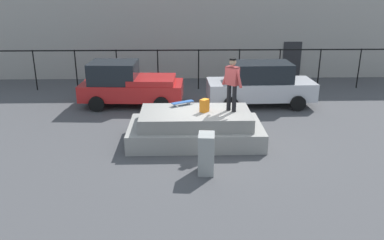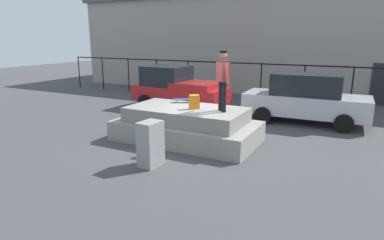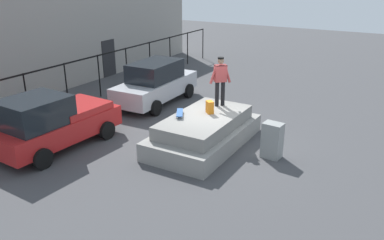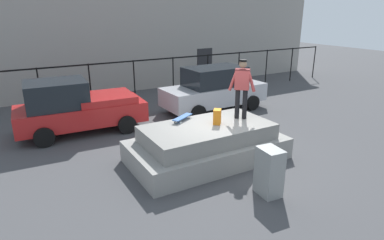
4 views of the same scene
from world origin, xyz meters
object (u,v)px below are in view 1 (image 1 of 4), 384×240
object	(u,v)px
skateboarder	(232,81)
car_red_pickup_near	(128,84)
skateboard	(183,102)
car_silver_sedan_mid	(261,84)
backpack	(204,106)
utility_box	(206,154)

from	to	relation	value
skateboarder	car_red_pickup_near	xyz separation A→B (m)	(-3.91, 4.17, -1.13)
skateboard	car_silver_sedan_mid	xyz separation A→B (m)	(3.35, 3.34, -0.22)
backpack	car_red_pickup_near	world-z (taller)	car_red_pickup_near
skateboarder	utility_box	bearing A→B (deg)	-112.28
car_red_pickup_near	utility_box	size ratio (longest dim) A/B	3.82
car_red_pickup_near	utility_box	bearing A→B (deg)	-65.58
skateboard	backpack	xyz separation A→B (m)	(0.71, -0.75, 0.11)
skateboarder	utility_box	distance (m)	2.93
skateboarder	car_red_pickup_near	size ratio (longest dim) A/B	0.40
utility_box	car_silver_sedan_mid	bearing A→B (deg)	72.28
skateboard	car_silver_sedan_mid	size ratio (longest dim) A/B	0.18
skateboard	utility_box	world-z (taller)	skateboard
backpack	car_silver_sedan_mid	xyz separation A→B (m)	(2.64, 4.09, -0.33)
skateboarder	backpack	size ratio (longest dim) A/B	4.09
backpack	utility_box	world-z (taller)	backpack
backpack	car_silver_sedan_mid	world-z (taller)	car_silver_sedan_mid
car_silver_sedan_mid	utility_box	world-z (taller)	car_silver_sedan_mid
car_silver_sedan_mid	skateboarder	bearing A→B (deg)	-113.55
skateboard	car_silver_sedan_mid	bearing A→B (deg)	44.89
skateboarder	skateboard	world-z (taller)	skateboarder
car_silver_sedan_mid	utility_box	bearing A→B (deg)	-113.09
skateboarder	skateboard	bearing A→B (deg)	156.76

